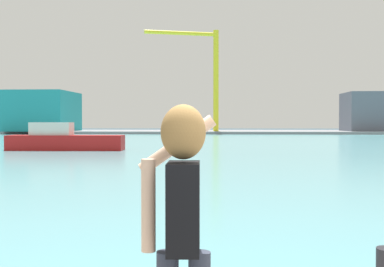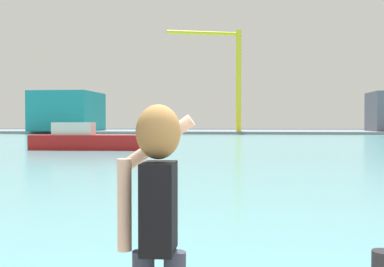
{
  "view_description": "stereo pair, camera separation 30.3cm",
  "coord_description": "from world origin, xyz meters",
  "px_view_note": "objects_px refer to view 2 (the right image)",
  "views": [
    {
      "loc": [
        -0.82,
        -2.96,
        2.24
      ],
      "look_at": [
        -1.16,
        3.01,
        2.09
      ],
      "focal_mm": 44.59,
      "sensor_mm": 36.0,
      "label": 1
    },
    {
      "loc": [
        -0.52,
        -2.93,
        2.24
      ],
      "look_at": [
        -1.16,
        3.01,
        2.09
      ],
      "focal_mm": 44.59,
      "sensor_mm": 36.0,
      "label": 2
    }
  ],
  "objects_px": {
    "warehouse_left": "(68,112)",
    "person_photographer": "(157,212)",
    "boat_moored": "(85,140)",
    "port_crane": "(230,69)"
  },
  "relations": [
    {
      "from": "warehouse_left",
      "to": "person_photographer",
      "type": "bearing_deg",
      "value": -68.86
    },
    {
      "from": "boat_moored",
      "to": "warehouse_left",
      "type": "bearing_deg",
      "value": 110.24
    },
    {
      "from": "boat_moored",
      "to": "warehouse_left",
      "type": "xyz_separation_m",
      "value": [
        -21.56,
        53.05,
        3.45
      ]
    },
    {
      "from": "warehouse_left",
      "to": "port_crane",
      "type": "xyz_separation_m",
      "value": [
        31.47,
        -1.14,
        7.86
      ]
    },
    {
      "from": "person_photographer",
      "to": "boat_moored",
      "type": "relative_size",
      "value": 0.19
    },
    {
      "from": "boat_moored",
      "to": "person_photographer",
      "type": "bearing_deg",
      "value": -72.29
    },
    {
      "from": "boat_moored",
      "to": "warehouse_left",
      "type": "distance_m",
      "value": 57.37
    },
    {
      "from": "boat_moored",
      "to": "port_crane",
      "type": "height_order",
      "value": "port_crane"
    },
    {
      "from": "person_photographer",
      "to": "boat_moored",
      "type": "xyz_separation_m",
      "value": [
        -12.01,
        33.75,
        -0.86
      ]
    },
    {
      "from": "person_photographer",
      "to": "boat_moored",
      "type": "distance_m",
      "value": 35.83
    }
  ]
}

